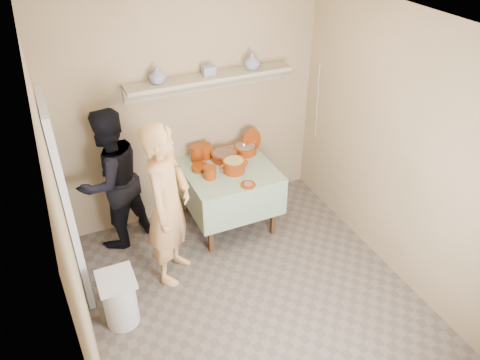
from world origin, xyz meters
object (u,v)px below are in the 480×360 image
cazuela_rice (234,165)px  trash_bin (120,299)px  person_cook (168,205)px  serving_table (229,177)px  person_helper (111,180)px

cazuela_rice → trash_bin: (-1.50, -0.86, -0.56)m
person_cook → serving_table: bearing=-20.8°
person_helper → serving_table: person_helper is taller
person_cook → person_helper: size_ratio=1.08×
person_cook → trash_bin: size_ratio=3.07×
person_cook → serving_table: 1.01m
person_helper → cazuela_rice: (1.26, -0.32, 0.05)m
serving_table → trash_bin: (-1.47, -0.94, -0.36)m
person_cook → trash_bin: person_cook is taller
person_helper → person_cook: bearing=90.3°
serving_table → cazuela_rice: size_ratio=2.95×
person_cook → person_helper: person_cook is taller
person_helper → trash_bin: bearing=51.4°
person_helper → serving_table: (1.24, -0.24, -0.15)m
person_helper → trash_bin: 1.31m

